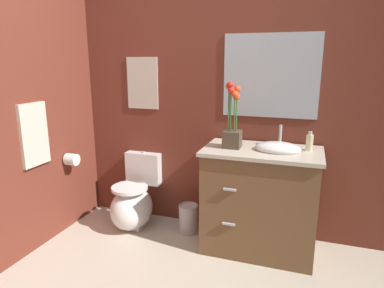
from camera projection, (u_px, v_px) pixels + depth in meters
wall_back at (233, 98)px, 3.04m from camera, size 3.96×0.05×2.50m
wall_left at (2, 106)px, 2.51m from camera, size 0.05×4.28×2.50m
toilet at (134, 202)px, 3.29m from camera, size 0.38×0.59×0.69m
vanity_cabinet at (260, 199)px, 2.83m from camera, size 0.94×0.56×1.06m
flower_vase at (233, 124)px, 2.74m from camera, size 0.14×0.14×0.54m
soap_bottle at (310, 142)px, 2.68m from camera, size 0.05×0.05×0.15m
trash_bin at (188, 218)px, 3.19m from camera, size 0.18×0.18×0.27m
wall_poster at (142, 83)px, 3.26m from camera, size 0.32×0.01×0.49m
wall_mirror at (270, 76)px, 2.86m from camera, size 0.80×0.01×0.70m
hanging_towel at (34, 135)px, 2.78m from camera, size 0.03×0.28×0.52m
toilet_paper_roll at (72, 159)px, 3.17m from camera, size 0.11×0.11×0.11m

